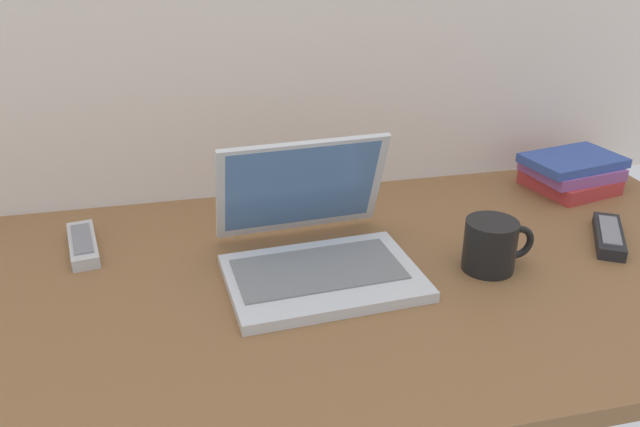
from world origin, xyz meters
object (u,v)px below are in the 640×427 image
object	(u,v)px
coffee_mug	(492,245)
book_stack	(571,172)
remote_control_near	(83,244)
remote_control_far	(609,236)
laptop	(314,245)

from	to	relation	value
coffee_mug	book_stack	distance (m)	0.43
remote_control_near	book_stack	xyz separation A→B (m)	(1.01, 0.06, 0.03)
remote_control_far	coffee_mug	bearing A→B (deg)	-171.10
laptop	book_stack	size ratio (longest dim) A/B	1.48
remote_control_near	book_stack	world-z (taller)	book_stack
laptop	book_stack	distance (m)	0.65
coffee_mug	book_stack	world-z (taller)	coffee_mug
coffee_mug	book_stack	xyz separation A→B (m)	(0.33, 0.28, -0.01)
coffee_mug	book_stack	size ratio (longest dim) A/B	0.57
coffee_mug	book_stack	bearing A→B (deg)	40.48
book_stack	remote_control_near	bearing A→B (deg)	-176.81
remote_control_far	laptop	bearing A→B (deg)	177.02
coffee_mug	remote_control_near	distance (m)	0.71
laptop	coffee_mug	xyz separation A→B (m)	(0.29, -0.07, 0.00)
laptop	remote_control_near	world-z (taller)	laptop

